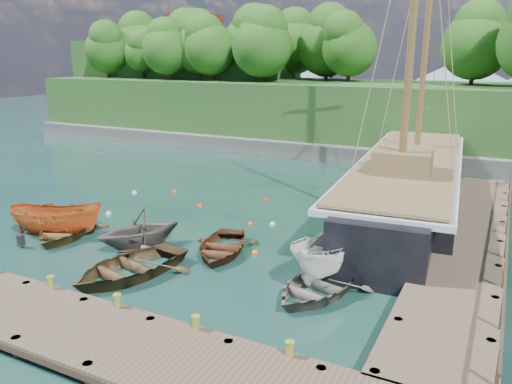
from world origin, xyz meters
TOP-DOWN VIEW (x-y plane):
  - ground at (0.00, 0.00)m, footprint 160.00×160.00m
  - dock_near at (2.00, -6.50)m, footprint 20.00×3.20m
  - dock_east at (11.50, 7.00)m, footprint 3.20×24.00m
  - bollard_1 at (-1.00, -5.10)m, footprint 0.26×0.26m
  - bollard_2 at (2.00, -5.10)m, footprint 0.26×0.26m
  - bollard_3 at (5.00, -5.10)m, footprint 0.26×0.26m
  - bollard_4 at (8.00, -5.10)m, footprint 0.26×0.26m
  - rowboat_0 at (-5.88, 0.02)m, footprint 4.38×5.16m
  - rowboat_1 at (-1.72, 0.45)m, footprint 4.68×4.87m
  - rowboat_2 at (-0.15, -2.09)m, footprint 4.57×5.63m
  - rowboat_3 at (7.00, -0.22)m, footprint 4.06×4.98m
  - rowboat_4 at (1.90, 1.53)m, footprint 4.00×4.79m
  - motorboat_orange at (-6.40, 0.02)m, footprint 4.86×3.31m
  - cabin_boat_white at (7.00, 1.66)m, footprint 2.96×5.41m
  - schooner at (7.82, 12.21)m, footprint 7.05×29.20m
  - mooring_buoy_0 at (-6.43, 3.50)m, footprint 0.34×0.34m
  - mooring_buoy_1 at (-2.73, 6.98)m, footprint 0.34×0.34m
  - mooring_buoy_2 at (1.28, 5.53)m, footprint 0.29×0.29m
  - mooring_buoy_3 at (2.31, 5.98)m, footprint 0.32×0.32m
  - mooring_buoy_4 at (-5.95, 8.90)m, footprint 0.33×0.33m
  - mooring_buoy_5 at (0.06, 9.83)m, footprint 0.28×0.28m
  - mooring_buoy_6 at (-8.02, 7.54)m, footprint 0.34×0.34m
  - mooring_buoy_7 at (3.26, 2.15)m, footprint 0.31×0.31m
  - headland at (-12.88, 31.36)m, footprint 51.00×19.31m
  - distant_ridge at (4.30, 70.00)m, footprint 117.00×40.00m

SIDE VIEW (x-z plane):
  - ground at x=0.00m, z-range 0.00..0.00m
  - bollard_1 at x=-1.00m, z-range -0.23..0.23m
  - bollard_2 at x=2.00m, z-range -0.23..0.23m
  - bollard_3 at x=5.00m, z-range -0.23..0.23m
  - bollard_4 at x=8.00m, z-range -0.23..0.23m
  - rowboat_0 at x=-5.88m, z-range -0.45..0.45m
  - rowboat_1 at x=-1.72m, z-range -0.99..0.99m
  - rowboat_2 at x=-0.15m, z-range -0.51..0.51m
  - rowboat_3 at x=7.00m, z-range -0.45..0.45m
  - rowboat_4 at x=1.90m, z-range -0.43..0.43m
  - motorboat_orange at x=-6.40m, z-range -0.88..0.88m
  - cabin_boat_white at x=7.00m, z-range -0.99..0.99m
  - mooring_buoy_0 at x=-6.43m, z-range -0.17..0.17m
  - mooring_buoy_1 at x=-2.73m, z-range -0.17..0.17m
  - mooring_buoy_2 at x=1.28m, z-range -0.14..0.14m
  - mooring_buoy_3 at x=2.31m, z-range -0.16..0.16m
  - mooring_buoy_4 at x=-5.95m, z-range -0.16..0.16m
  - mooring_buoy_5 at x=0.06m, z-range -0.14..0.14m
  - mooring_buoy_6 at x=-8.02m, z-range -0.17..0.17m
  - mooring_buoy_7 at x=3.26m, z-range -0.16..0.16m
  - dock_near at x=2.00m, z-range -0.12..0.98m
  - dock_east at x=11.50m, z-range -0.12..0.98m
  - schooner at x=7.82m, z-range -9.64..12.05m
  - distant_ridge at x=4.30m, z-range -0.65..9.35m
  - headland at x=-12.88m, z-range -0.91..11.99m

